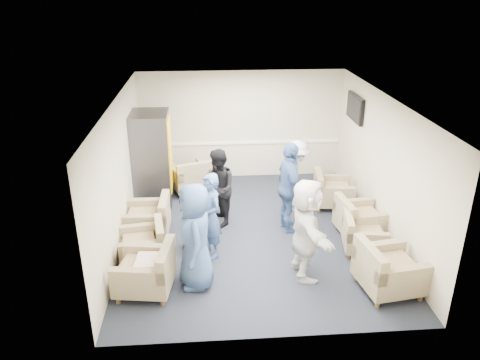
{
  "coord_description": "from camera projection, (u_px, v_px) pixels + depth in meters",
  "views": [
    {
      "loc": [
        -0.89,
        -8.16,
        4.65
      ],
      "look_at": [
        -0.25,
        0.2,
        1.07
      ],
      "focal_mm": 35.0,
      "sensor_mm": 36.0,
      "label": 1
    }
  ],
  "objects": [
    {
      "name": "person_front_left",
      "position": [
        195.0,
        237.0,
        7.44
      ],
      "size": [
        0.67,
        0.94,
        1.8
      ],
      "primitive_type": "imported",
      "rotation": [
        0.0,
        0.0,
        -1.45
      ],
      "color": "#39568B",
      "rests_on": "floor"
    },
    {
      "name": "person_mid_left",
      "position": [
        210.0,
        216.0,
        8.31
      ],
      "size": [
        0.61,
        0.69,
        1.6
      ],
      "primitive_type": "imported",
      "rotation": [
        0.0,
        0.0,
        -1.09
      ],
      "color": "#39568B",
      "rests_on": "floor"
    },
    {
      "name": "left_wall",
      "position": [
        120.0,
        174.0,
        8.66
      ],
      "size": [
        0.02,
        6.0,
        2.7
      ],
      "primitive_type": "cube",
      "color": "beige",
      "rests_on": "floor"
    },
    {
      "name": "back_wall",
      "position": [
        241.0,
        125.0,
        11.59
      ],
      "size": [
        5.0,
        0.02,
        2.7
      ],
      "primitive_type": "cube",
      "color": "beige",
      "rests_on": "floor"
    },
    {
      "name": "person_back_left",
      "position": [
        218.0,
        188.0,
        9.41
      ],
      "size": [
        0.78,
        0.9,
        1.61
      ],
      "primitive_type": "imported",
      "rotation": [
        0.0,
        0.0,
        -1.33
      ],
      "color": "black",
      "rests_on": "floor"
    },
    {
      "name": "chair_rail",
      "position": [
        241.0,
        143.0,
        11.75
      ],
      "size": [
        4.98,
        0.04,
        0.06
      ],
      "primitive_type": "cube",
      "color": "white",
      "rests_on": "back_wall"
    },
    {
      "name": "tv",
      "position": [
        355.0,
        108.0,
        10.39
      ],
      "size": [
        0.1,
        1.0,
        0.58
      ],
      "color": "black",
      "rests_on": "right_wall"
    },
    {
      "name": "armchair_left_far",
      "position": [
        150.0,
        220.0,
        9.14
      ],
      "size": [
        0.88,
        0.88,
        0.69
      ],
      "rotation": [
        0.0,
        0.0,
        -1.6
      ],
      "color": "#8C7B5A",
      "rests_on": "floor"
    },
    {
      "name": "armchair_left_mid",
      "position": [
        145.0,
        246.0,
        8.31
      ],
      "size": [
        0.89,
        0.89,
        0.62
      ],
      "rotation": [
        0.0,
        0.0,
        -1.42
      ],
      "color": "#8C7B5A",
      "rests_on": "floor"
    },
    {
      "name": "ceiling",
      "position": [
        255.0,
        100.0,
        8.31
      ],
      "size": [
        6.0,
        6.0,
        0.0
      ],
      "primitive_type": "plane",
      "rotation": [
        3.14,
        0.0,
        0.0
      ],
      "color": "silver",
      "rests_on": "back_wall"
    },
    {
      "name": "floor",
      "position": [
        253.0,
        233.0,
        9.37
      ],
      "size": [
        6.0,
        6.0,
        0.0
      ],
      "primitive_type": "plane",
      "color": "black",
      "rests_on": "ground"
    },
    {
      "name": "armchair_corner",
      "position": [
        191.0,
        178.0,
        11.09
      ],
      "size": [
        1.11,
        1.11,
        0.69
      ],
      "rotation": [
        0.0,
        0.0,
        3.48
      ],
      "color": "#8C7B5A",
      "rests_on": "floor"
    },
    {
      "name": "front_wall",
      "position": [
        278.0,
        256.0,
        6.09
      ],
      "size": [
        5.0,
        0.02,
        2.7
      ],
      "primitive_type": "cube",
      "color": "beige",
      "rests_on": "floor"
    },
    {
      "name": "right_wall",
      "position": [
        383.0,
        167.0,
        9.01
      ],
      "size": [
        0.02,
        6.0,
        2.7
      ],
      "primitive_type": "cube",
      "color": "beige",
      "rests_on": "floor"
    },
    {
      "name": "armchair_right_midnear",
      "position": [
        362.0,
        236.0,
        8.64
      ],
      "size": [
        0.86,
        0.86,
        0.6
      ],
      "rotation": [
        0.0,
        0.0,
        1.41
      ],
      "color": "#8C7B5A",
      "rests_on": "floor"
    },
    {
      "name": "armchair_left_near",
      "position": [
        148.0,
        272.0,
        7.48
      ],
      "size": [
        0.99,
        0.99,
        0.7
      ],
      "rotation": [
        0.0,
        0.0,
        -1.72
      ],
      "color": "#8C7B5A",
      "rests_on": "floor"
    },
    {
      "name": "armchair_right_midfar",
      "position": [
        357.0,
        220.0,
        9.16
      ],
      "size": [
        0.92,
        0.92,
        0.66
      ],
      "rotation": [
        0.0,
        0.0,
        1.69
      ],
      "color": "#8C7B5A",
      "rests_on": "floor"
    },
    {
      "name": "armchair_right_near",
      "position": [
        386.0,
        271.0,
        7.48
      ],
      "size": [
        1.03,
        1.03,
        0.73
      ],
      "rotation": [
        0.0,
        0.0,
        1.72
      ],
      "color": "#8C7B5A",
      "rests_on": "floor"
    },
    {
      "name": "backpack",
      "position": [
        192.0,
        236.0,
        8.75
      ],
      "size": [
        0.3,
        0.23,
        0.49
      ],
      "rotation": [
        0.0,
        0.0,
        -0.09
      ],
      "color": "black",
      "rests_on": "floor"
    },
    {
      "name": "person_front_right",
      "position": [
        306.0,
        229.0,
        7.7
      ],
      "size": [
        0.59,
        1.66,
        1.76
      ],
      "primitive_type": "imported",
      "rotation": [
        0.0,
        0.0,
        1.61
      ],
      "color": "silver",
      "rests_on": "floor"
    },
    {
      "name": "person_mid_right",
      "position": [
        289.0,
        188.0,
        9.13
      ],
      "size": [
        0.6,
        1.13,
        1.84
      ],
      "primitive_type": "imported",
      "rotation": [
        0.0,
        0.0,
        1.71
      ],
      "color": "#39568B",
      "rests_on": "floor"
    },
    {
      "name": "vending_machine",
      "position": [
        152.0,
        158.0,
        10.37
      ],
      "size": [
        0.83,
        0.98,
        2.06
      ],
      "color": "#4E4D54",
      "rests_on": "floor"
    },
    {
      "name": "armchair_right_far",
      "position": [
        331.0,
        192.0,
        10.38
      ],
      "size": [
        0.93,
        0.93,
        0.66
      ],
      "rotation": [
        0.0,
        0.0,
        1.44
      ],
      "color": "#8C7B5A",
      "rests_on": "floor"
    },
    {
      "name": "person_back_right",
      "position": [
        296.0,
        177.0,
        10.01
      ],
      "size": [
        0.75,
        1.11,
        1.58
      ],
      "primitive_type": "imported",
      "rotation": [
        0.0,
        0.0,
        1.4
      ],
      "color": "white",
      "rests_on": "floor"
    },
    {
      "name": "pillow",
      "position": [
        147.0,
        263.0,
        7.42
      ],
      "size": [
        0.38,
        0.48,
        0.13
      ],
      "primitive_type": "cube",
      "rotation": [
        0.0,
        0.0,
        -1.65
      ],
      "color": "silver",
      "rests_on": "armchair_left_near"
    }
  ]
}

